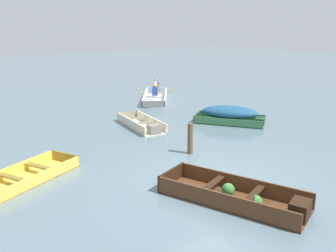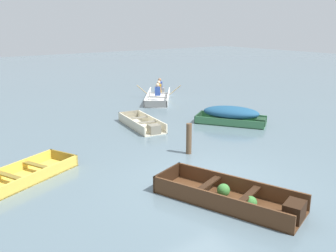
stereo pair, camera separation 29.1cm
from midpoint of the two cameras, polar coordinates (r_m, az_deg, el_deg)
name	(u,v)px [view 1 (the left image)]	position (r m, az deg, el deg)	size (l,w,h in m)	color
ground_plane	(213,183)	(9.50, 6.05, -8.62)	(80.00, 80.00, 0.00)	slate
dinghy_dark_varnish_foreground	(239,197)	(8.53, 9.82, -10.62)	(2.13, 3.48, 0.41)	#4C2D19
skiff_green_near_moored	(230,114)	(14.98, 8.94, 1.85)	(2.42, 2.85, 0.69)	#387047
skiff_yellow_mid_moored	(23,178)	(10.17, -22.00, -7.40)	(2.95, 2.05, 0.32)	#E5BC47
skiff_cream_far_moored	(142,125)	(14.24, -4.55, 0.22)	(1.29, 2.70, 0.35)	beige
rowboat_white_with_crew	(155,95)	(19.55, -2.36, 4.67)	(3.24, 3.65, 0.91)	white
mooring_post	(190,139)	(11.33, 2.68, -1.93)	(0.17, 0.17, 0.95)	brown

